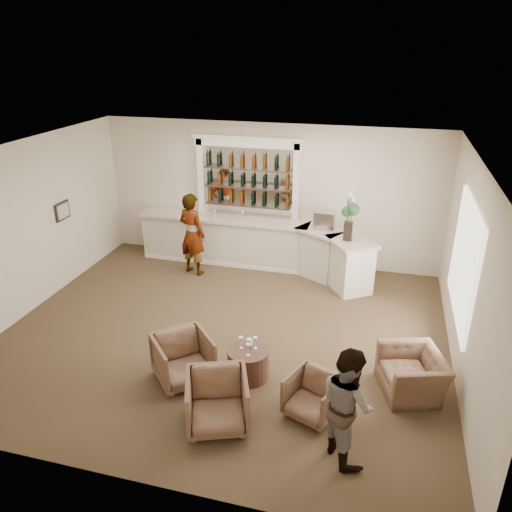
{
  "coord_description": "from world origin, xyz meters",
  "views": [
    {
      "loc": [
        2.61,
        -7.48,
        5.02
      ],
      "look_at": [
        0.37,
        0.9,
        1.22
      ],
      "focal_mm": 35.0,
      "sensor_mm": 36.0,
      "label": 1
    }
  ],
  "objects_px": {
    "espresso_machine": "(325,220)",
    "bar_counter": "(257,244)",
    "guest": "(347,404)",
    "armchair_far": "(412,373)",
    "armchair_left": "(183,359)",
    "cocktail_table": "(248,364)",
    "sommelier": "(192,234)",
    "flower_vase": "(349,213)",
    "armchair_center": "(217,401)",
    "armchair_right": "(313,396)"
  },
  "relations": [
    {
      "from": "flower_vase",
      "to": "armchair_right",
      "type": "bearing_deg",
      "value": -90.51
    },
    {
      "from": "sommelier",
      "to": "espresso_machine",
      "type": "relative_size",
      "value": 4.24
    },
    {
      "from": "armchair_center",
      "to": "flower_vase",
      "type": "relative_size",
      "value": 0.84
    },
    {
      "from": "armchair_left",
      "to": "flower_vase",
      "type": "relative_size",
      "value": 0.83
    },
    {
      "from": "armchair_far",
      "to": "espresso_machine",
      "type": "distance_m",
      "value": 4.35
    },
    {
      "from": "armchair_far",
      "to": "espresso_machine",
      "type": "xyz_separation_m",
      "value": [
        -1.9,
        3.78,
        1.01
      ]
    },
    {
      "from": "bar_counter",
      "to": "flower_vase",
      "type": "xyz_separation_m",
      "value": [
        2.12,
        -0.61,
        1.15
      ]
    },
    {
      "from": "sommelier",
      "to": "armchair_far",
      "type": "distance_m",
      "value": 5.76
    },
    {
      "from": "sommelier",
      "to": "armchair_left",
      "type": "bearing_deg",
      "value": 129.13
    },
    {
      "from": "espresso_machine",
      "to": "flower_vase",
      "type": "bearing_deg",
      "value": -43.81
    },
    {
      "from": "bar_counter",
      "to": "armchair_right",
      "type": "distance_m",
      "value": 5.18
    },
    {
      "from": "bar_counter",
      "to": "espresso_machine",
      "type": "height_order",
      "value": "espresso_machine"
    },
    {
      "from": "sommelier",
      "to": "armchair_far",
      "type": "height_order",
      "value": "sommelier"
    },
    {
      "from": "bar_counter",
      "to": "guest",
      "type": "height_order",
      "value": "guest"
    },
    {
      "from": "cocktail_table",
      "to": "flower_vase",
      "type": "xyz_separation_m",
      "value": [
        1.17,
        3.52,
        1.47
      ]
    },
    {
      "from": "guest",
      "to": "espresso_machine",
      "type": "distance_m",
      "value": 5.45
    },
    {
      "from": "guest",
      "to": "armchair_center",
      "type": "height_order",
      "value": "guest"
    },
    {
      "from": "armchair_left",
      "to": "armchair_far",
      "type": "bearing_deg",
      "value": -32.26
    },
    {
      "from": "sommelier",
      "to": "guest",
      "type": "distance_m",
      "value": 6.11
    },
    {
      "from": "guest",
      "to": "armchair_far",
      "type": "distance_m",
      "value": 1.83
    },
    {
      "from": "sommelier",
      "to": "armchair_left",
      "type": "relative_size",
      "value": 2.22
    },
    {
      "from": "bar_counter",
      "to": "sommelier",
      "type": "xyz_separation_m",
      "value": [
        -1.33,
        -0.69,
        0.38
      ]
    },
    {
      "from": "sommelier",
      "to": "cocktail_table",
      "type": "bearing_deg",
      "value": 143.41
    },
    {
      "from": "armchair_right",
      "to": "espresso_machine",
      "type": "xyz_separation_m",
      "value": [
        -0.52,
        4.69,
        1.01
      ]
    },
    {
      "from": "cocktail_table",
      "to": "armchair_center",
      "type": "distance_m",
      "value": 1.16
    },
    {
      "from": "cocktail_table",
      "to": "armchair_left",
      "type": "relative_size",
      "value": 0.77
    },
    {
      "from": "sommelier",
      "to": "armchair_right",
      "type": "height_order",
      "value": "sommelier"
    },
    {
      "from": "armchair_right",
      "to": "armchair_far",
      "type": "relative_size",
      "value": 0.71
    },
    {
      "from": "flower_vase",
      "to": "cocktail_table",
      "type": "bearing_deg",
      "value": -108.42
    },
    {
      "from": "bar_counter",
      "to": "flower_vase",
      "type": "distance_m",
      "value": 2.49
    },
    {
      "from": "cocktail_table",
      "to": "espresso_machine",
      "type": "relative_size",
      "value": 1.47
    },
    {
      "from": "armchair_center",
      "to": "armchair_right",
      "type": "xyz_separation_m",
      "value": [
        1.25,
        0.55,
        -0.07
      ]
    },
    {
      "from": "guest",
      "to": "espresso_machine",
      "type": "height_order",
      "value": "guest"
    },
    {
      "from": "armchair_center",
      "to": "espresso_machine",
      "type": "xyz_separation_m",
      "value": [
        0.74,
        5.24,
        0.94
      ]
    },
    {
      "from": "armchair_far",
      "to": "guest",
      "type": "bearing_deg",
      "value": -48.05
    },
    {
      "from": "bar_counter",
      "to": "cocktail_table",
      "type": "height_order",
      "value": "bar_counter"
    },
    {
      "from": "sommelier",
      "to": "espresso_machine",
      "type": "xyz_separation_m",
      "value": [
        2.9,
        0.65,
        0.39
      ]
    },
    {
      "from": "bar_counter",
      "to": "armchair_far",
      "type": "xyz_separation_m",
      "value": [
        3.46,
        -3.83,
        -0.25
      ]
    },
    {
      "from": "cocktail_table",
      "to": "armchair_center",
      "type": "relative_size",
      "value": 0.76
    },
    {
      "from": "cocktail_table",
      "to": "sommelier",
      "type": "distance_m",
      "value": 4.19
    },
    {
      "from": "armchair_right",
      "to": "guest",
      "type": "bearing_deg",
      "value": -29.6
    },
    {
      "from": "espresso_machine",
      "to": "bar_counter",
      "type": "bearing_deg",
      "value": -179.62
    },
    {
      "from": "bar_counter",
      "to": "armchair_left",
      "type": "bearing_deg",
      "value": -90.22
    },
    {
      "from": "armchair_right",
      "to": "flower_vase",
      "type": "bearing_deg",
      "value": 111.01
    },
    {
      "from": "guest",
      "to": "sommelier",
      "type": "bearing_deg",
      "value": 5.42
    },
    {
      "from": "cocktail_table",
      "to": "guest",
      "type": "distance_m",
      "value": 2.13
    },
    {
      "from": "armchair_left",
      "to": "flower_vase",
      "type": "xyz_separation_m",
      "value": [
        2.14,
        3.85,
        1.33
      ]
    },
    {
      "from": "guest",
      "to": "armchair_far",
      "type": "relative_size",
      "value": 1.62
    },
    {
      "from": "bar_counter",
      "to": "guest",
      "type": "relative_size",
      "value": 3.54
    },
    {
      "from": "cocktail_table",
      "to": "flower_vase",
      "type": "height_order",
      "value": "flower_vase"
    }
  ]
}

